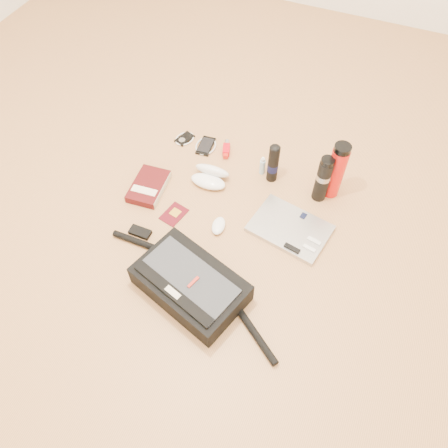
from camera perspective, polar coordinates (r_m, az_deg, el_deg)
The scene contains 14 objects.
ground at distance 1.85m, azimuth -0.48°, elevation -2.26°, with size 4.00×4.00×0.00m, color #B8814C.
messenger_bag at distance 1.70m, azimuth -4.48°, elevation -7.79°, with size 0.83×0.37×0.12m.
laptop at distance 1.90m, azimuth 8.63°, elevation -0.60°, with size 0.36×0.28×0.03m.
book at distance 2.04m, azimuth -9.78°, elevation 4.85°, with size 0.16×0.23×0.04m.
passport at distance 1.95m, azimuth -6.54°, elevation 1.29°, with size 0.11×0.13×0.01m.
mouse at distance 1.88m, azimuth -0.73°, elevation -0.23°, with size 0.07×0.10×0.03m.
sunglasses_case at distance 2.03m, azimuth -1.81°, elevation 6.26°, with size 0.17×0.14×0.10m.
ipod at distance 2.26m, azimuth -5.17°, elevation 11.04°, with size 0.11×0.11×0.01m.
phone at distance 2.21m, azimuth -2.39°, elevation 10.16°, with size 0.11×0.13×0.01m.
inhaler at distance 2.18m, azimuth 0.31°, elevation 9.76°, with size 0.06×0.12×0.03m.
spray_bottle at distance 2.07m, azimuth 5.04°, elevation 7.53°, with size 0.03×0.03×0.10m.
aerosol_can at distance 2.01m, azimuth 6.45°, elevation 7.92°, with size 0.06×0.06×0.21m.
thermos_black at distance 1.95m, azimuth 12.81°, elevation 5.76°, with size 0.08×0.08×0.24m.
thermos_red at distance 1.97m, azimuth 14.41°, elevation 6.76°, with size 0.09×0.09×0.29m.
Camera 1 is at (0.41, -0.93, 1.55)m, focal length 35.00 mm.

